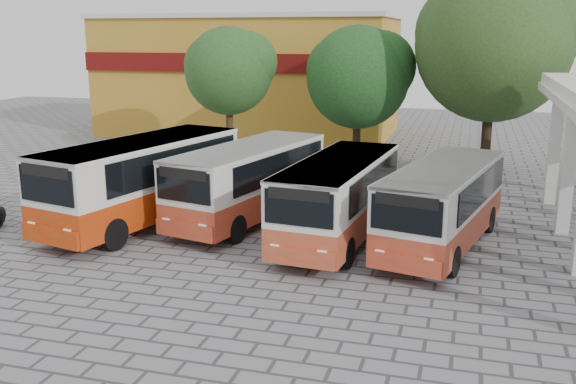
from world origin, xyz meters
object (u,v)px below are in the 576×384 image
(bus_far_left, at_px, (143,176))
(bus_centre_left, at_px, (249,178))
(bus_far_right, at_px, (443,201))
(bus_centre_right, at_px, (339,194))

(bus_far_left, height_order, bus_centre_left, bus_far_left)
(bus_far_left, xyz_separation_m, bus_far_right, (10.95, 0.25, -0.22))
(bus_far_left, relative_size, bus_centre_left, 1.10)
(bus_centre_right, height_order, bus_far_right, bus_centre_right)
(bus_centre_left, height_order, bus_far_right, bus_centre_left)
(bus_far_left, distance_m, bus_far_right, 10.95)
(bus_centre_left, relative_size, bus_far_right, 1.04)
(bus_far_left, bearing_deg, bus_centre_right, 13.93)
(bus_centre_left, xyz_separation_m, bus_centre_right, (3.79, -1.46, -0.03))
(bus_far_right, bearing_deg, bus_centre_left, -177.29)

